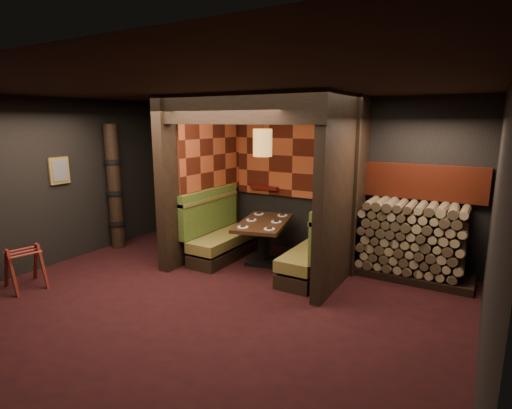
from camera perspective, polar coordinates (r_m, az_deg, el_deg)
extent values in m
cube|color=black|center=(5.71, -6.82, -13.85)|extent=(6.50, 5.50, 0.02)
cube|color=black|center=(5.16, -7.63, 16.23)|extent=(6.50, 5.50, 0.02)
cube|color=black|center=(7.59, 5.60, 3.99)|extent=(6.50, 0.02, 2.85)
cube|color=black|center=(7.66, -26.96, 2.83)|extent=(0.02, 5.50, 2.85)
cube|color=black|center=(4.20, 30.94, -4.12)|extent=(0.02, 5.50, 2.85)
cube|color=black|center=(7.35, -7.73, 3.68)|extent=(0.20, 2.20, 2.85)
cube|color=black|center=(6.15, 12.44, 1.91)|extent=(0.15, 2.10, 2.85)
cube|color=black|center=(5.73, -3.35, 13.56)|extent=(2.85, 0.18, 0.44)
cube|color=#A14322|center=(7.51, 5.32, 6.95)|extent=(2.40, 0.06, 1.55)
cube|color=#A14322|center=(7.37, -6.24, 7.07)|extent=(0.04, 1.85, 1.45)
cube|color=#4F0D09|center=(7.80, 1.22, 2.44)|extent=(0.60, 0.12, 0.07)
cube|color=black|center=(7.37, -4.39, -6.75)|extent=(0.55, 1.60, 0.22)
cube|color=brown|center=(7.29, -4.42, -4.89)|extent=(0.55, 1.60, 0.18)
cube|color=#3E581D|center=(7.38, -6.61, -1.59)|extent=(0.12, 1.60, 0.78)
cube|color=brown|center=(7.31, -6.68, 1.08)|extent=(0.15, 1.60, 0.06)
cube|color=black|center=(6.61, 7.83, -9.07)|extent=(0.55, 1.60, 0.22)
cube|color=brown|center=(6.52, 7.89, -7.02)|extent=(0.55, 1.60, 0.18)
cube|color=#3E581D|center=(6.29, 10.82, -4.10)|extent=(0.12, 1.60, 0.78)
cube|color=brown|center=(6.21, 10.94, -0.99)|extent=(0.15, 1.60, 0.06)
cube|color=black|center=(7.13, 1.09, -8.03)|extent=(0.67, 0.67, 0.06)
cylinder|color=black|center=(7.03, 1.10, -5.61)|extent=(0.20, 0.20, 0.69)
cube|color=#372010|center=(6.93, 1.11, -2.64)|extent=(1.10, 1.57, 0.06)
cylinder|color=white|center=(6.53, -1.89, -3.23)|extent=(0.18, 0.18, 0.01)
cube|color=black|center=(6.52, -1.89, -3.09)|extent=(0.10, 0.12, 0.02)
cylinder|color=white|center=(6.41, 1.93, -3.52)|extent=(0.18, 0.18, 0.01)
cube|color=black|center=(6.40, 1.93, -3.38)|extent=(0.10, 0.12, 0.02)
cylinder|color=white|center=(6.98, -0.67, -2.22)|extent=(0.18, 0.18, 0.01)
cube|color=black|center=(6.98, -0.67, -2.10)|extent=(0.10, 0.12, 0.02)
cylinder|color=white|center=(6.87, 2.92, -2.47)|extent=(0.18, 0.18, 0.01)
cube|color=black|center=(6.86, 2.92, -2.34)|extent=(0.10, 0.12, 0.02)
cylinder|color=white|center=(7.43, 0.41, -1.34)|extent=(0.18, 0.18, 0.01)
cube|color=black|center=(7.43, 0.41, -1.22)|extent=(0.10, 0.12, 0.02)
cylinder|color=white|center=(7.33, 3.78, -1.56)|extent=(0.18, 0.18, 0.01)
cube|color=black|center=(7.33, 3.78, -1.44)|extent=(0.10, 0.12, 0.02)
cylinder|color=#A27430|center=(6.67, 0.94, 8.82)|extent=(0.32, 0.32, 0.45)
sphere|color=#FFC672|center=(6.67, 0.94, 8.82)|extent=(0.18, 0.18, 0.18)
cylinder|color=black|center=(6.67, 0.96, 12.99)|extent=(0.02, 0.02, 0.52)
cube|color=olive|center=(7.66, -26.31, 4.36)|extent=(0.04, 0.36, 0.46)
cube|color=#3F3F3F|center=(7.64, -26.20, 4.35)|extent=(0.01, 0.27, 0.36)
cube|color=#4C100A|center=(7.05, -32.08, -7.83)|extent=(0.31, 0.11, 0.69)
cube|color=#4C100A|center=(6.75, -31.37, -8.57)|extent=(0.31, 0.11, 0.69)
cube|color=#4C100A|center=(7.15, -28.96, -7.24)|extent=(0.31, 0.11, 0.69)
cube|color=#4C100A|center=(6.85, -28.12, -7.94)|extent=(0.31, 0.11, 0.69)
cube|color=maroon|center=(7.02, -30.73, -5.56)|extent=(0.14, 0.42, 0.01)
cube|color=maroon|center=(6.87, -30.35, -5.87)|extent=(0.14, 0.42, 0.01)
cube|color=maroon|center=(6.72, -29.96, -6.20)|extent=(0.14, 0.42, 0.01)
cylinder|color=black|center=(8.17, -19.55, 2.32)|extent=(0.26, 0.26, 2.40)
cylinder|color=black|center=(8.31, -19.22, -2.44)|extent=(0.31, 0.31, 0.09)
cylinder|color=black|center=(8.19, -19.50, 1.64)|extent=(0.31, 0.31, 0.09)
cylinder|color=black|center=(8.11, -19.80, 5.81)|extent=(0.31, 0.31, 0.09)
cube|color=black|center=(6.91, 21.54, -9.32)|extent=(1.73, 0.70, 0.12)
cube|color=brown|center=(6.72, 21.93, -4.43)|extent=(1.73, 0.70, 1.10)
cube|color=maroon|center=(6.87, 22.89, 2.95)|extent=(1.83, 0.10, 0.56)
cube|color=black|center=(6.37, 13.95, 2.17)|extent=(0.08, 0.08, 2.85)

